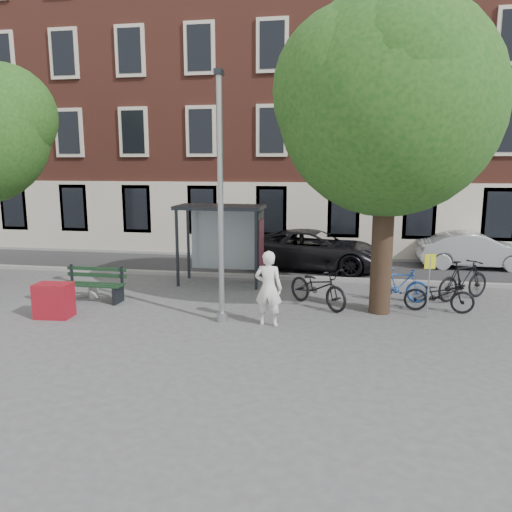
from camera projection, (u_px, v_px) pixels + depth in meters
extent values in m
plane|color=#4C4C4F|center=(222.00, 321.00, 12.69)|extent=(90.00, 90.00, 0.00)
cube|color=#28282B|center=(264.00, 266.00, 19.47)|extent=(40.00, 4.00, 0.01)
cube|color=gray|center=(255.00, 276.00, 17.52)|extent=(40.00, 0.25, 0.12)
cube|color=gray|center=(271.00, 256.00, 21.40)|extent=(40.00, 0.25, 0.12)
cube|color=brown|center=(284.00, 100.00, 24.02)|extent=(30.00, 8.00, 14.00)
cylinder|color=#9EA0A3|center=(221.00, 203.00, 12.15)|extent=(0.14, 0.14, 6.00)
cylinder|color=#9EA0A3|center=(222.00, 317.00, 12.67)|extent=(0.28, 0.28, 0.24)
cube|color=#1E2328|center=(219.00, 72.00, 11.59)|extent=(0.18, 0.35, 0.12)
cylinder|color=black|center=(382.00, 250.00, 13.17)|extent=(0.56, 0.56, 3.40)
sphere|color=#184916|center=(389.00, 105.00, 12.50)|extent=(5.60, 5.60, 5.60)
sphere|color=#184916|center=(425.00, 86.00, 12.65)|extent=(3.92, 3.92, 3.92)
sphere|color=#184916|center=(357.00, 92.00, 12.29)|extent=(4.20, 4.20, 4.20)
sphere|color=#184916|center=(402.00, 73.00, 11.48)|extent=(3.64, 3.64, 3.64)
sphere|color=#184916|center=(4.00, 116.00, 16.34)|extent=(3.36, 3.36, 3.36)
cube|color=#1E2328|center=(177.00, 249.00, 16.14)|extent=(0.08, 0.08, 2.50)
cube|color=#1E2328|center=(256.00, 251.00, 15.71)|extent=(0.08, 0.08, 2.50)
cube|color=#1E2328|center=(188.00, 243.00, 17.30)|extent=(0.08, 0.08, 2.50)
cube|color=#1E2328|center=(262.00, 245.00, 16.87)|extent=(0.08, 0.08, 2.50)
cube|color=#1E2328|center=(220.00, 207.00, 16.27)|extent=(2.85, 1.45, 0.12)
cube|color=#8C999E|center=(225.00, 240.00, 17.06)|extent=(2.34, 0.04, 2.00)
cube|color=#1E2328|center=(259.00, 244.00, 16.27)|extent=(0.12, 1.14, 2.12)
cube|color=#D84C19|center=(261.00, 244.00, 16.25)|extent=(0.02, 0.90, 1.62)
imported|color=white|center=(268.00, 288.00, 12.24)|extent=(0.72, 0.51, 1.88)
cube|color=#1E2328|center=(68.00, 292.00, 14.65)|extent=(0.10, 0.59, 0.48)
cube|color=#1E2328|center=(118.00, 295.00, 14.34)|extent=(0.10, 0.59, 0.48)
cube|color=#16311B|center=(89.00, 286.00, 14.26)|extent=(1.88, 0.18, 0.04)
cube|color=#16311B|center=(92.00, 285.00, 14.44)|extent=(1.88, 0.18, 0.04)
cube|color=#16311B|center=(95.00, 283.00, 14.63)|extent=(1.88, 0.18, 0.04)
cube|color=#16311B|center=(97.00, 275.00, 14.69)|extent=(1.88, 0.10, 0.11)
cube|color=#16311B|center=(96.00, 269.00, 14.66)|extent=(1.88, 0.10, 0.11)
imported|color=black|center=(439.00, 295.00, 13.43)|extent=(1.86, 0.78, 0.95)
imported|color=navy|center=(399.00, 285.00, 14.42)|extent=(1.69, 0.60, 1.00)
imported|color=black|center=(318.00, 287.00, 13.93)|extent=(2.10, 2.01, 1.13)
imported|color=black|center=(463.00, 280.00, 14.60)|extent=(1.93, 1.64, 1.20)
imported|color=black|center=(314.00, 250.00, 18.96)|extent=(5.65, 3.18, 1.49)
imported|color=#A2A5AA|center=(474.00, 250.00, 19.11)|extent=(4.18, 1.47, 1.37)
cube|color=maroon|center=(54.00, 300.00, 12.96)|extent=(0.93, 0.65, 0.90)
cylinder|color=white|center=(37.00, 293.00, 14.77)|extent=(0.32, 0.32, 0.36)
cylinder|color=silver|center=(93.00, 292.00, 14.95)|extent=(0.29, 0.29, 0.36)
cylinder|color=#9EA0A3|center=(428.00, 287.00, 12.85)|extent=(0.04, 0.04, 1.63)
cube|color=#CBCE16|center=(430.00, 261.00, 12.73)|extent=(0.29, 0.09, 0.38)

